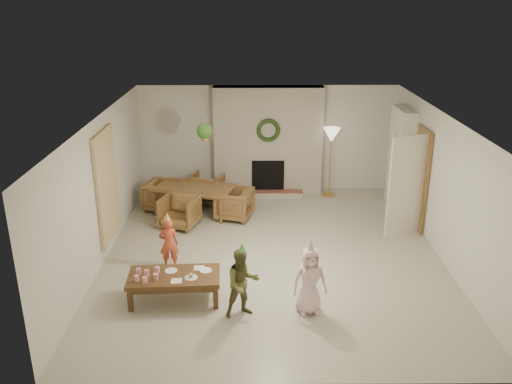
{
  "coord_description": "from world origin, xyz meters",
  "views": [
    {
      "loc": [
        -0.37,
        -8.8,
        4.46
      ],
      "look_at": [
        -0.3,
        0.4,
        1.05
      ],
      "focal_mm": 37.65,
      "sensor_mm": 36.0,
      "label": 1
    }
  ],
  "objects_px": {
    "dining_chair_near": "(180,212)",
    "coffee_table_top": "(174,277)",
    "dining_chair_far": "(206,188)",
    "dining_chair_left": "(163,196)",
    "child_plaid": "(242,283)",
    "dining_chair_right": "(234,204)",
    "child_red": "(169,244)",
    "dining_table": "(194,201)",
    "child_pink": "(310,281)"
  },
  "relations": [
    {
      "from": "dining_chair_far",
      "to": "child_plaid",
      "type": "relative_size",
      "value": 0.67
    },
    {
      "from": "coffee_table_top",
      "to": "child_plaid",
      "type": "relative_size",
      "value": 1.32
    },
    {
      "from": "dining_chair_near",
      "to": "child_red",
      "type": "height_order",
      "value": "child_red"
    },
    {
      "from": "dining_chair_left",
      "to": "child_red",
      "type": "distance_m",
      "value": 2.71
    },
    {
      "from": "dining_table",
      "to": "child_pink",
      "type": "bearing_deg",
      "value": -44.24
    },
    {
      "from": "dining_table",
      "to": "dining_chair_right",
      "type": "relative_size",
      "value": 2.34
    },
    {
      "from": "coffee_table_top",
      "to": "dining_chair_far",
      "type": "bearing_deg",
      "value": 84.81
    },
    {
      "from": "coffee_table_top",
      "to": "child_plaid",
      "type": "distance_m",
      "value": 1.15
    },
    {
      "from": "dining_chair_right",
      "to": "child_red",
      "type": "relative_size",
      "value": 0.78
    },
    {
      "from": "dining_chair_near",
      "to": "coffee_table_top",
      "type": "height_order",
      "value": "dining_chair_near"
    },
    {
      "from": "coffee_table_top",
      "to": "child_red",
      "type": "height_order",
      "value": "child_red"
    },
    {
      "from": "dining_chair_right",
      "to": "child_red",
      "type": "height_order",
      "value": "child_red"
    },
    {
      "from": "dining_chair_near",
      "to": "dining_chair_right",
      "type": "distance_m",
      "value": 1.17
    },
    {
      "from": "child_plaid",
      "to": "coffee_table_top",
      "type": "bearing_deg",
      "value": 139.63
    },
    {
      "from": "dining_table",
      "to": "child_pink",
      "type": "height_order",
      "value": "child_pink"
    },
    {
      "from": "child_pink",
      "to": "dining_chair_far",
      "type": "bearing_deg",
      "value": 103.65
    },
    {
      "from": "dining_chair_left",
      "to": "dining_chair_near",
      "type": "bearing_deg",
      "value": -135.0
    },
    {
      "from": "child_plaid",
      "to": "dining_chair_right",
      "type": "bearing_deg",
      "value": 75.33
    },
    {
      "from": "dining_chair_left",
      "to": "child_pink",
      "type": "height_order",
      "value": "child_pink"
    },
    {
      "from": "coffee_table_top",
      "to": "dining_chair_right",
      "type": "bearing_deg",
      "value": 72.7
    },
    {
      "from": "dining_chair_far",
      "to": "child_plaid",
      "type": "distance_m",
      "value": 4.7
    },
    {
      "from": "dining_chair_far",
      "to": "child_pink",
      "type": "xyz_separation_m",
      "value": [
        1.88,
        -4.53,
        0.2
      ]
    },
    {
      "from": "child_red",
      "to": "dining_table",
      "type": "bearing_deg",
      "value": -98.95
    },
    {
      "from": "dining_chair_near",
      "to": "dining_chair_far",
      "type": "xyz_separation_m",
      "value": [
        0.43,
        1.4,
        0.0
      ]
    },
    {
      "from": "dining_chair_left",
      "to": "child_red",
      "type": "xyz_separation_m",
      "value": [
        0.53,
        -2.66,
        0.13
      ]
    },
    {
      "from": "dining_chair_near",
      "to": "dining_chair_right",
      "type": "xyz_separation_m",
      "value": [
        1.09,
        0.43,
        0.0
      ]
    },
    {
      "from": "dining_chair_left",
      "to": "child_red",
      "type": "bearing_deg",
      "value": -151.65
    },
    {
      "from": "dining_chair_far",
      "to": "dining_chair_near",
      "type": "bearing_deg",
      "value": 90.0
    },
    {
      "from": "dining_chair_far",
      "to": "dining_chair_right",
      "type": "relative_size",
      "value": 1.0
    },
    {
      "from": "dining_chair_far",
      "to": "child_pink",
      "type": "height_order",
      "value": "child_pink"
    },
    {
      "from": "child_pink",
      "to": "dining_chair_near",
      "type": "bearing_deg",
      "value": 117.54
    },
    {
      "from": "dining_table",
      "to": "dining_chair_right",
      "type": "height_order",
      "value": "dining_chair_right"
    },
    {
      "from": "dining_chair_near",
      "to": "dining_chair_far",
      "type": "height_order",
      "value": "same"
    },
    {
      "from": "dining_chair_right",
      "to": "child_plaid",
      "type": "relative_size",
      "value": 0.67
    },
    {
      "from": "dining_chair_right",
      "to": "child_pink",
      "type": "bearing_deg",
      "value": 35.99
    },
    {
      "from": "dining_chair_near",
      "to": "dining_chair_left",
      "type": "xyz_separation_m",
      "value": [
        -0.48,
        0.91,
        0.0
      ]
    },
    {
      "from": "dining_chair_near",
      "to": "coffee_table_top",
      "type": "xyz_separation_m",
      "value": [
        0.27,
        -2.78,
        0.07
      ]
    },
    {
      "from": "coffee_table_top",
      "to": "child_plaid",
      "type": "height_order",
      "value": "child_plaid"
    },
    {
      "from": "coffee_table_top",
      "to": "child_pink",
      "type": "bearing_deg",
      "value": -12.66
    },
    {
      "from": "dining_chair_near",
      "to": "child_pink",
      "type": "relative_size",
      "value": 0.68
    },
    {
      "from": "dining_table",
      "to": "dining_chair_far",
      "type": "xyz_separation_m",
      "value": [
        0.22,
        0.7,
        0.03
      ]
    },
    {
      "from": "dining_chair_left",
      "to": "child_pink",
      "type": "xyz_separation_m",
      "value": [
        2.79,
        -4.04,
        0.2
      ]
    },
    {
      "from": "coffee_table_top",
      "to": "dining_chair_left",
      "type": "bearing_deg",
      "value": 98.54
    },
    {
      "from": "dining_chair_left",
      "to": "child_plaid",
      "type": "xyz_separation_m",
      "value": [
        1.81,
        -4.12,
        0.2
      ]
    },
    {
      "from": "dining_chair_near",
      "to": "child_plaid",
      "type": "xyz_separation_m",
      "value": [
        1.33,
        -3.21,
        0.2
      ]
    },
    {
      "from": "child_plaid",
      "to": "dining_chair_left",
      "type": "bearing_deg",
      "value": 95.31
    },
    {
      "from": "dining_chair_right",
      "to": "coffee_table_top",
      "type": "height_order",
      "value": "dining_chair_right"
    },
    {
      "from": "dining_table",
      "to": "dining_chair_far",
      "type": "relative_size",
      "value": 2.34
    },
    {
      "from": "dining_table",
      "to": "dining_chair_far",
      "type": "height_order",
      "value": "dining_chair_far"
    },
    {
      "from": "dining_chair_far",
      "to": "dining_chair_left",
      "type": "xyz_separation_m",
      "value": [
        -0.91,
        -0.48,
        0.0
      ]
    }
  ]
}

